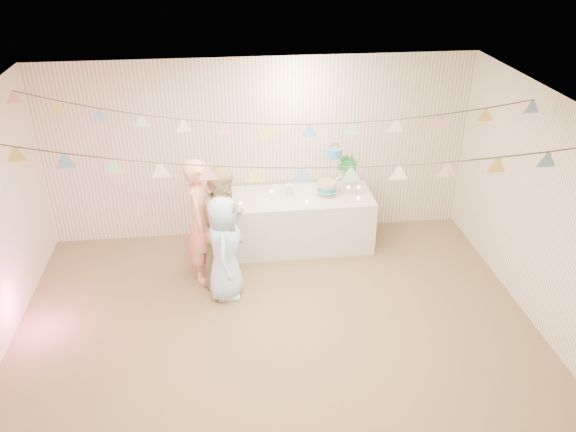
{
  "coord_description": "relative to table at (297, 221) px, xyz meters",
  "views": [
    {
      "loc": [
        -0.47,
        -4.86,
        4.27
      ],
      "look_at": [
        0.2,
        0.8,
        1.15
      ],
      "focal_mm": 35.0,
      "sensor_mm": 36.0,
      "label": 1
    }
  ],
  "objects": [
    {
      "name": "floor",
      "position": [
        -0.48,
        -2.03,
        -0.39
      ],
      "size": [
        6.0,
        6.0,
        0.0
      ],
      "primitive_type": "plane",
      "color": "brown",
      "rests_on": "ground"
    },
    {
      "name": "ceiling",
      "position": [
        -0.48,
        -2.03,
        2.21
      ],
      "size": [
        6.0,
        6.0,
        0.0
      ],
      "primitive_type": "plane",
      "color": "white",
      "rests_on": "ground"
    },
    {
      "name": "back_wall",
      "position": [
        -0.48,
        0.47,
        0.91
      ],
      "size": [
        6.0,
        6.0,
        0.0
      ],
      "primitive_type": "plane",
      "color": "white",
      "rests_on": "ground"
    },
    {
      "name": "right_wall",
      "position": [
        2.52,
        -2.03,
        0.91
      ],
      "size": [
        5.0,
        5.0,
        0.0
      ],
      "primitive_type": "plane",
      "color": "white",
      "rests_on": "ground"
    },
    {
      "name": "table",
      "position": [
        0.0,
        0.0,
        0.0
      ],
      "size": [
        2.08,
        0.83,
        0.78
      ],
      "primitive_type": "cube",
      "color": "silver",
      "rests_on": "floor"
    },
    {
      "name": "cake_stand",
      "position": [
        0.55,
        0.05,
        0.71
      ],
      "size": [
        0.63,
        0.37,
        0.7
      ],
      "primitive_type": null,
      "color": "silver",
      "rests_on": "table"
    },
    {
      "name": "cake_bottom",
      "position": [
        0.4,
        -0.01,
        0.45
      ],
      "size": [
        0.31,
        0.31,
        0.15
      ],
      "primitive_type": null,
      "color": "teal",
      "rests_on": "cake_stand"
    },
    {
      "name": "cake_middle",
      "position": [
        0.73,
        0.14,
        0.72
      ],
      "size": [
        0.27,
        0.27,
        0.22
      ],
      "primitive_type": null,
      "color": "#1A7931",
      "rests_on": "cake_stand"
    },
    {
      "name": "cake_top_tier",
      "position": [
        0.49,
        0.02,
        0.99
      ],
      "size": [
        0.25,
        0.25,
        0.19
      ],
      "primitive_type": null,
      "color": "#4185CE",
      "rests_on": "cake_stand"
    },
    {
      "name": "platter",
      "position": [
        -0.55,
        -0.05,
        0.37
      ],
      "size": [
        0.33,
        0.33,
        0.02
      ],
      "primitive_type": "cylinder",
      "color": "white",
      "rests_on": "table"
    },
    {
      "name": "posy",
      "position": [
        -0.1,
        0.05,
        0.45
      ],
      "size": [
        0.15,
        0.15,
        0.17
      ],
      "primitive_type": null,
      "color": "white",
      "rests_on": "table"
    },
    {
      "name": "person_adult_a",
      "position": [
        -1.29,
        -0.65,
        0.45
      ],
      "size": [
        0.53,
        0.69,
        1.67
      ],
      "primitive_type": "imported",
      "rotation": [
        0.0,
        0.0,
        1.34
      ],
      "color": "#FFA285",
      "rests_on": "floor"
    },
    {
      "name": "person_adult_b",
      "position": [
        -1.01,
        -0.76,
        0.41
      ],
      "size": [
        0.92,
        0.98,
        1.59
      ],
      "primitive_type": "imported",
      "rotation": [
        0.0,
        0.0,
        1.01
      ],
      "color": "tan",
      "rests_on": "floor"
    },
    {
      "name": "person_child",
      "position": [
        -1.03,
        -1.09,
        0.29
      ],
      "size": [
        0.49,
        0.7,
        1.36
      ],
      "primitive_type": "imported",
      "rotation": [
        0.0,
        0.0,
        1.47
      ],
      "color": "#B4E0FF",
      "rests_on": "floor"
    },
    {
      "name": "bunting_back",
      "position": [
        -0.48,
        -0.93,
        1.96
      ],
      "size": [
        5.6,
        1.1,
        0.4
      ],
      "primitive_type": null,
      "color": "pink",
      "rests_on": "ceiling"
    },
    {
      "name": "bunting_front",
      "position": [
        -0.48,
        -2.23,
        1.93
      ],
      "size": [
        5.6,
        0.9,
        0.36
      ],
      "primitive_type": null,
      "color": "#72A5E5",
      "rests_on": "ceiling"
    },
    {
      "name": "tealight_0",
      "position": [
        -0.8,
        -0.15,
        0.41
      ],
      "size": [
        0.04,
        0.04,
        0.03
      ],
      "primitive_type": "cylinder",
      "color": "#FFD88C",
      "rests_on": "table"
    },
    {
      "name": "tealight_1",
      "position": [
        -0.35,
        0.18,
        0.41
      ],
      "size": [
        0.04,
        0.04,
        0.03
      ],
      "primitive_type": "cylinder",
      "color": "#FFD88C",
      "rests_on": "table"
    },
    {
      "name": "tealight_2",
      "position": [
        0.1,
        -0.22,
        0.41
      ],
      "size": [
        0.04,
        0.04,
        0.03
      ],
      "primitive_type": "cylinder",
      "color": "#FFD88C",
      "rests_on": "table"
    },
    {
      "name": "tealight_3",
      "position": [
        0.35,
        0.22,
        0.41
      ],
      "size": [
        0.04,
        0.04,
        0.03
      ],
      "primitive_type": "cylinder",
      "color": "#FFD88C",
      "rests_on": "table"
    },
    {
      "name": "tealight_4",
      "position": [
        0.82,
        -0.18,
        0.41
      ],
      "size": [
        0.04,
        0.04,
        0.03
      ],
      "primitive_type": "cylinder",
      "color": "#FFD88C",
      "rests_on": "table"
    },
    {
      "name": "tealight_5",
      "position": [
        0.9,
        0.15,
        0.41
      ],
      "size": [
        0.04,
        0.04,
        0.03
      ],
      "primitive_type": "cylinder",
      "color": "#FFD88C",
      "rests_on": "table"
    },
    {
      "name": "tealight_6",
      "position": [
        0.76,
        0.17,
        0.41
      ],
      "size": [
        0.04,
        0.04,
        0.03
      ],
      "primitive_type": "cylinder",
      "color": "#FFD88C",
      "rests_on": "table"
    }
  ]
}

